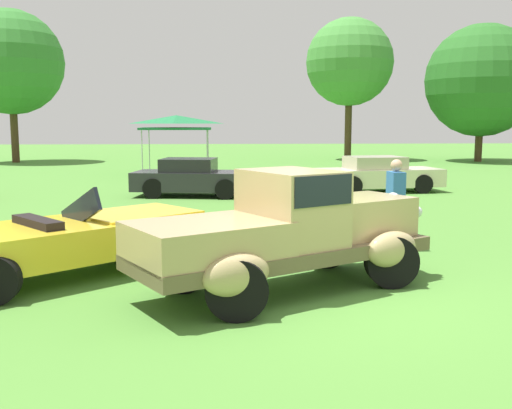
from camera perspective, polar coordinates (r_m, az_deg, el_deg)
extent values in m
plane|color=#4C8433|center=(8.21, 7.64, -8.86)|extent=(120.00, 120.00, 0.00)
cube|color=brown|center=(8.34, 2.75, -4.56)|extent=(4.51, 3.42, 0.20)
cube|color=tan|center=(9.10, 9.41, -1.18)|extent=(1.94, 1.75, 0.60)
ellipsoid|color=silver|center=(9.68, 13.02, -0.86)|extent=(0.40, 0.53, 0.68)
cube|color=tan|center=(8.30, 3.43, -0.27)|extent=(1.59, 1.71, 1.04)
cube|color=black|center=(8.27, 3.45, 1.78)|extent=(1.52, 1.69, 0.40)
cube|color=tan|center=(7.63, -4.75, -3.45)|extent=(2.35, 2.17, 0.48)
ellipsoid|color=tan|center=(9.74, 6.78, -2.81)|extent=(0.98, 0.77, 0.52)
ellipsoid|color=tan|center=(8.71, 12.94, -4.22)|extent=(0.98, 0.77, 0.52)
ellipsoid|color=tan|center=(8.32, -7.14, -4.65)|extent=(0.98, 0.77, 0.52)
ellipsoid|color=tan|center=(7.09, -1.89, -6.79)|extent=(0.98, 0.77, 0.52)
sphere|color=silver|center=(10.00, 11.39, -0.07)|extent=(0.18, 0.18, 0.18)
sphere|color=silver|center=(9.41, 15.17, -0.68)|extent=(0.18, 0.18, 0.18)
cylinder|color=black|center=(9.77, 6.76, -3.85)|extent=(0.76, 0.24, 0.76)
cylinder|color=black|center=(8.75, 12.91, -5.37)|extent=(0.76, 0.24, 0.76)
cylinder|color=black|center=(8.36, -7.12, -5.85)|extent=(0.76, 0.24, 0.76)
cylinder|color=black|center=(7.14, -1.88, -8.19)|extent=(0.76, 0.24, 0.76)
cube|color=yellow|center=(9.62, -17.89, -3.21)|extent=(4.49, 4.16, 0.52)
cube|color=yellow|center=(10.20, -11.41, -1.23)|extent=(2.30, 2.26, 0.20)
cube|color=black|center=(9.67, -16.49, -0.57)|extent=(0.85, 0.99, 0.82)
cube|color=black|center=(9.40, -20.26, -2.08)|extent=(0.99, 1.10, 0.28)
cube|color=silver|center=(10.85, -6.84, -3.21)|extent=(1.14, 1.33, 0.12)
cylinder|color=black|center=(10.99, -13.01, -2.96)|extent=(0.66, 0.20, 0.66)
cylinder|color=black|center=(9.72, -8.29, -4.24)|extent=(0.66, 0.20, 0.66)
cube|color=#28282D|center=(19.30, -6.03, 2.29)|extent=(4.02, 2.26, 0.60)
cube|color=black|center=(19.29, -6.49, 3.77)|extent=(1.88, 1.69, 0.44)
cylinder|color=black|center=(18.37, -2.99, 1.48)|extent=(0.64, 0.22, 0.64)
cylinder|color=black|center=(18.83, -9.88, 1.53)|extent=(0.64, 0.22, 0.64)
cube|color=beige|center=(20.83, 11.72, 2.58)|extent=(4.37, 2.25, 0.60)
cube|color=#B3AB8E|center=(20.72, 11.34, 3.95)|extent=(2.02, 1.69, 0.44)
cylinder|color=black|center=(20.69, 15.75, 1.91)|extent=(0.64, 0.22, 0.64)
cylinder|color=black|center=(19.66, 9.25, 1.81)|extent=(0.64, 0.22, 0.64)
cylinder|color=#283351|center=(11.46, 13.01, -2.01)|extent=(0.16, 0.16, 0.86)
cylinder|color=#283351|center=(11.27, 13.35, -2.18)|extent=(0.16, 0.16, 0.86)
cube|color=#336BB2|center=(11.26, 13.29, 1.56)|extent=(0.26, 0.41, 0.60)
sphere|color=tan|center=(11.23, 13.36, 3.69)|extent=(0.22, 0.22, 0.22)
cylinder|color=#B7B7BC|center=(29.02, -4.63, 5.19)|extent=(0.05, 0.05, 2.05)
cylinder|color=#B7B7BC|center=(26.19, -4.71, 4.91)|extent=(0.05, 0.05, 2.05)
cylinder|color=#B7B7BC|center=(29.19, -10.23, 5.11)|extent=(0.05, 0.05, 2.05)
cylinder|color=#B7B7BC|center=(26.38, -10.90, 4.82)|extent=(0.05, 0.05, 2.05)
cube|color=#1E703D|center=(27.63, -7.66, 7.25)|extent=(3.15, 3.15, 0.10)
pyramid|color=#1E703D|center=(27.63, -7.68, 8.12)|extent=(3.09, 3.09, 0.38)
cylinder|color=#47331E|center=(38.55, -22.23, 6.91)|extent=(0.44, 0.44, 4.23)
sphere|color=#337A2D|center=(38.72, -22.53, 12.54)|extent=(6.14, 6.14, 6.14)
cylinder|color=#47331E|center=(38.76, 8.86, 7.72)|extent=(0.44, 0.44, 4.67)
sphere|color=#428938|center=(38.94, 8.98, 13.39)|extent=(5.51, 5.51, 5.51)
cylinder|color=#47331E|center=(39.04, 20.65, 6.12)|extent=(0.44, 0.44, 3.04)
sphere|color=#286623|center=(39.11, 20.90, 11.07)|extent=(6.76, 6.76, 6.76)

